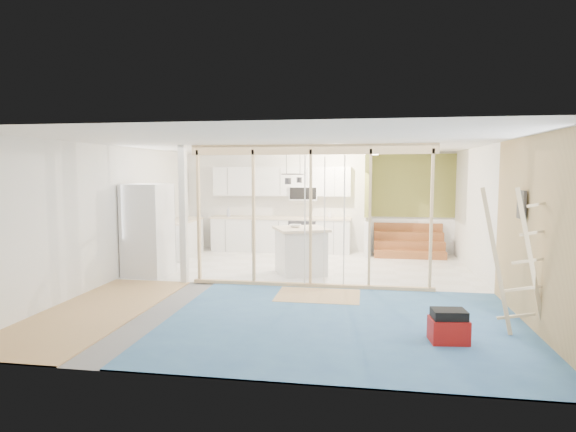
% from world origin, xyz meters
% --- Properties ---
extents(room, '(7.01, 8.01, 2.61)m').
position_xyz_m(room, '(0.00, 0.00, 1.30)').
color(room, slate).
rests_on(room, ground).
extents(floor_overlays, '(7.00, 8.00, 0.03)m').
position_xyz_m(floor_overlays, '(0.07, 0.06, 0.01)').
color(floor_overlays, white).
rests_on(floor_overlays, room).
extents(stud_frame, '(4.66, 0.14, 2.60)m').
position_xyz_m(stud_frame, '(-0.24, -0.00, 1.59)').
color(stud_frame, '#D3B381').
rests_on(stud_frame, room).
extents(base_cabinets, '(4.45, 2.24, 0.93)m').
position_xyz_m(base_cabinets, '(-1.61, 3.36, 0.47)').
color(base_cabinets, white).
rests_on(base_cabinets, room).
extents(upper_cabinets, '(3.60, 0.41, 0.85)m').
position_xyz_m(upper_cabinets, '(-0.84, 3.82, 1.82)').
color(upper_cabinets, white).
rests_on(upper_cabinets, room).
extents(green_partition, '(2.25, 1.51, 2.60)m').
position_xyz_m(green_partition, '(2.04, 3.66, 0.94)').
color(green_partition, olive).
rests_on(green_partition, room).
extents(pot_rack, '(0.52, 0.52, 0.72)m').
position_xyz_m(pot_rack, '(-0.31, 1.89, 2.00)').
color(pot_rack, black).
rests_on(pot_rack, room).
extents(sheathing_panel, '(0.02, 4.00, 2.60)m').
position_xyz_m(sheathing_panel, '(3.48, -2.00, 1.30)').
color(sheathing_panel, tan).
rests_on(sheathing_panel, room).
extents(electrical_panel, '(0.04, 0.30, 0.40)m').
position_xyz_m(electrical_panel, '(3.43, -1.40, 1.65)').
color(electrical_panel, '#3C3C41').
rests_on(electrical_panel, room).
extents(ceiling_light, '(0.32, 0.32, 0.08)m').
position_xyz_m(ceiling_light, '(1.40, 3.00, 2.54)').
color(ceiling_light, '#FFEABF').
rests_on(ceiling_light, room).
extents(fridge, '(0.87, 0.84, 1.86)m').
position_xyz_m(fridge, '(-3.03, 0.45, 0.93)').
color(fridge, silver).
rests_on(fridge, room).
extents(island, '(1.30, 1.30, 0.97)m').
position_xyz_m(island, '(-0.02, 1.10, 0.48)').
color(island, silver).
rests_on(island, room).
extents(bowl, '(0.25, 0.25, 0.06)m').
position_xyz_m(bowl, '(-0.14, 1.15, 1.00)').
color(bowl, white).
rests_on(bowl, island).
extents(soap_bottle_a, '(0.12, 0.13, 0.27)m').
position_xyz_m(soap_bottle_a, '(-2.27, 3.60, 1.07)').
color(soap_bottle_a, '#A6A9B9').
rests_on(soap_bottle_a, base_cabinets).
extents(soap_bottle_b, '(0.10, 0.11, 0.18)m').
position_xyz_m(soap_bottle_b, '(0.39, 3.79, 1.02)').
color(soap_bottle_b, white).
rests_on(soap_bottle_b, base_cabinets).
extents(toolbox, '(0.48, 0.38, 0.43)m').
position_xyz_m(toolbox, '(2.30, -2.56, 0.20)').
color(toolbox, maroon).
rests_on(toolbox, room).
extents(ladder, '(1.02, 0.10, 1.90)m').
position_xyz_m(ladder, '(3.20, -2.14, 0.97)').
color(ladder, tan).
rests_on(ladder, room).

